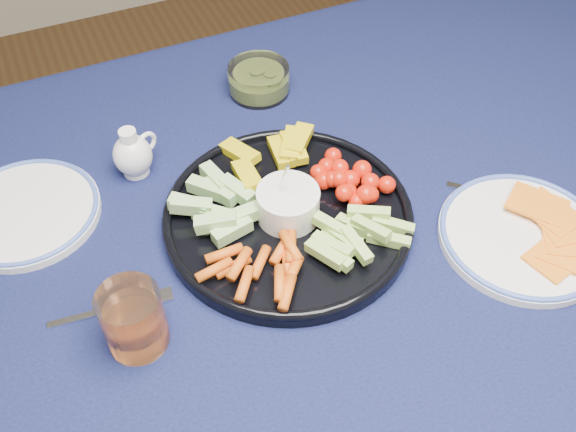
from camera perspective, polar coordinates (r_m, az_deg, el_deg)
name	(u,v)px	position (r m, az deg, el deg)	size (l,w,h in m)	color
dining_table	(351,259)	(0.99, 5.59, -3.85)	(1.67, 1.07, 0.75)	#472617
crudite_platter	(286,213)	(0.90, -0.16, 0.24)	(0.35, 0.35, 0.11)	black
creamer_pitcher	(133,154)	(0.99, -13.61, 5.35)	(0.07, 0.06, 0.08)	white
pickle_bowl	(259,81)	(1.13, -2.61, 11.93)	(0.11, 0.11, 0.05)	white
cheese_plate	(524,234)	(0.94, 20.20, -1.51)	(0.23, 0.23, 0.03)	white
juice_tumbler	(134,322)	(0.79, -13.51, -9.15)	(0.08, 0.08, 0.09)	white
fork_left	(122,307)	(0.85, -14.54, -7.81)	(0.16, 0.03, 0.00)	silver
fork_right	(516,202)	(1.00, 19.59, 1.20)	(0.14, 0.13, 0.00)	silver
side_plate_extra	(26,212)	(0.99, -22.29, 0.35)	(0.21, 0.21, 0.02)	white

